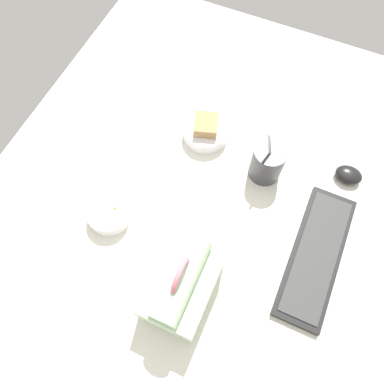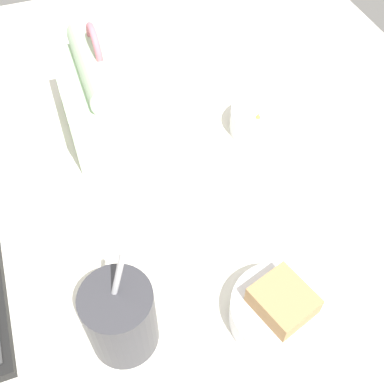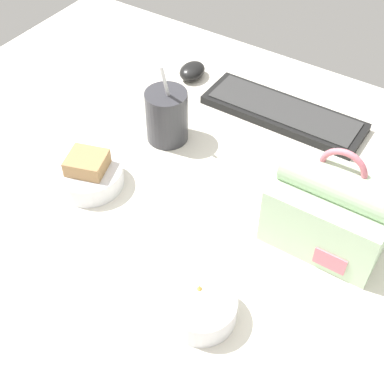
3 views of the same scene
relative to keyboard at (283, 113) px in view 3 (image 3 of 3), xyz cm
name	(u,v)px [view 3 (image 3 of 3)]	position (x,y,z in cm)	size (l,w,h in cm)	color
desk_surface	(189,210)	(-2.62, -33.13, -2.02)	(140.00, 110.00, 2.00)	silver
keyboard	(283,113)	(0.00, 0.00, 0.00)	(35.12, 11.35, 2.10)	black
lunch_bag	(332,208)	(20.85, -26.31, 6.37)	(19.25, 13.68, 19.99)	#B7D6AD
soup_cup	(167,115)	(-17.00, -19.24, 4.75)	(8.51, 8.51, 18.44)	#333338
bento_bowl_sandwich	(89,174)	(-21.46, -38.34, 1.58)	(12.60, 12.60, 6.96)	silver
bento_bowl_snacks	(202,307)	(11.33, -50.95, 1.33)	(10.72, 10.72, 5.28)	silver
computer_mouse	(192,71)	(-24.51, 1.73, 0.75)	(5.40, 7.12, 3.53)	black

